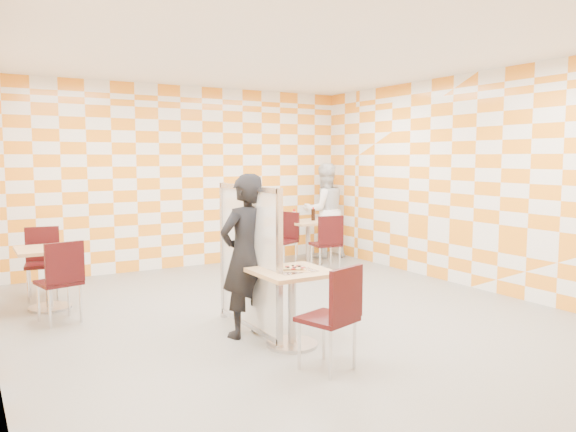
{
  "coord_description": "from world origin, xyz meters",
  "views": [
    {
      "loc": [
        -3.21,
        -5.41,
        1.83
      ],
      "look_at": [
        0.1,
        0.2,
        1.15
      ],
      "focal_mm": 35.0,
      "sensor_mm": 36.0,
      "label": 1
    }
  ],
  "objects_px": {
    "chair_second_front": "(328,239)",
    "chair_second_side": "(285,235)",
    "second_table": "(308,235)",
    "man_white": "(324,211)",
    "empty_table": "(48,267)",
    "chair_empty_far": "(43,257)",
    "partition": "(249,258)",
    "main_table": "(292,295)",
    "chair_empty_near": "(62,275)",
    "soda_bottle": "(313,215)",
    "chair_main_front": "(336,310)",
    "man_dark": "(246,256)",
    "sport_bottle": "(294,216)"
  },
  "relations": [
    {
      "from": "chair_second_front",
      "to": "chair_second_side",
      "type": "relative_size",
      "value": 1.0
    },
    {
      "from": "second_table",
      "to": "man_white",
      "type": "xyz_separation_m",
      "value": [
        0.64,
        0.44,
        0.35
      ]
    },
    {
      "from": "empty_table",
      "to": "chair_second_front",
      "type": "relative_size",
      "value": 0.81
    },
    {
      "from": "chair_empty_far",
      "to": "partition",
      "type": "height_order",
      "value": "partition"
    },
    {
      "from": "main_table",
      "to": "partition",
      "type": "xyz_separation_m",
      "value": [
        -0.17,
        0.6,
        0.28
      ]
    },
    {
      "from": "chair_second_front",
      "to": "chair_empty_near",
      "type": "height_order",
      "value": "same"
    },
    {
      "from": "chair_second_front",
      "to": "partition",
      "type": "distance_m",
      "value": 3.19
    },
    {
      "from": "second_table",
      "to": "soda_bottle",
      "type": "relative_size",
      "value": 3.26
    },
    {
      "from": "chair_second_side",
      "to": "man_white",
      "type": "relative_size",
      "value": 0.54
    },
    {
      "from": "chair_empty_near",
      "to": "partition",
      "type": "bearing_deg",
      "value": -38.59
    },
    {
      "from": "empty_table",
      "to": "chair_empty_near",
      "type": "distance_m",
      "value": 0.75
    },
    {
      "from": "main_table",
      "to": "chair_second_side",
      "type": "xyz_separation_m",
      "value": [
        1.9,
        3.41,
        0.04
      ]
    },
    {
      "from": "chair_empty_near",
      "to": "chair_empty_far",
      "type": "height_order",
      "value": "same"
    },
    {
      "from": "chair_second_front",
      "to": "chair_empty_near",
      "type": "xyz_separation_m",
      "value": [
        -4.06,
        -0.76,
        0.0
      ]
    },
    {
      "from": "soda_bottle",
      "to": "main_table",
      "type": "bearing_deg",
      "value": -125.76
    },
    {
      "from": "main_table",
      "to": "man_white",
      "type": "bearing_deg",
      "value": 52.23
    },
    {
      "from": "second_table",
      "to": "chair_main_front",
      "type": "height_order",
      "value": "chair_main_front"
    },
    {
      "from": "chair_empty_near",
      "to": "soda_bottle",
      "type": "bearing_deg",
      "value": 20.0
    },
    {
      "from": "man_white",
      "to": "partition",
      "type": "bearing_deg",
      "value": 55.19
    },
    {
      "from": "man_dark",
      "to": "man_white",
      "type": "bearing_deg",
      "value": -146.15
    },
    {
      "from": "chair_empty_near",
      "to": "main_table",
      "type": "bearing_deg",
      "value": -46.44
    },
    {
      "from": "chair_empty_far",
      "to": "soda_bottle",
      "type": "bearing_deg",
      "value": 2.63
    },
    {
      "from": "chair_second_side",
      "to": "man_white",
      "type": "bearing_deg",
      "value": 23.43
    },
    {
      "from": "empty_table",
      "to": "chair_empty_far",
      "type": "height_order",
      "value": "chair_empty_far"
    },
    {
      "from": "sport_bottle",
      "to": "soda_bottle",
      "type": "height_order",
      "value": "soda_bottle"
    },
    {
      "from": "empty_table",
      "to": "second_table",
      "type": "bearing_deg",
      "value": 10.74
    },
    {
      "from": "man_white",
      "to": "soda_bottle",
      "type": "relative_size",
      "value": 7.48
    },
    {
      "from": "main_table",
      "to": "second_table",
      "type": "xyz_separation_m",
      "value": [
        2.38,
        3.46,
        0.0
      ]
    },
    {
      "from": "soda_bottle",
      "to": "partition",
      "type": "bearing_deg",
      "value": -132.9
    },
    {
      "from": "partition",
      "to": "sport_bottle",
      "type": "xyz_separation_m",
      "value": [
        2.36,
        3.0,
        0.05
      ]
    },
    {
      "from": "main_table",
      "to": "empty_table",
      "type": "height_order",
      "value": "same"
    },
    {
      "from": "main_table",
      "to": "empty_table",
      "type": "relative_size",
      "value": 1.0
    },
    {
      "from": "man_dark",
      "to": "chair_main_front",
      "type": "bearing_deg",
      "value": 87.41
    },
    {
      "from": "man_dark",
      "to": "soda_bottle",
      "type": "distance_m",
      "value": 4.04
    },
    {
      "from": "second_table",
      "to": "chair_second_front",
      "type": "height_order",
      "value": "chair_second_front"
    },
    {
      "from": "chair_empty_far",
      "to": "man_dark",
      "type": "height_order",
      "value": "man_dark"
    },
    {
      "from": "empty_table",
      "to": "man_dark",
      "type": "distance_m",
      "value": 2.7
    },
    {
      "from": "empty_table",
      "to": "man_white",
      "type": "xyz_separation_m",
      "value": [
        4.87,
        1.25,
        0.35
      ]
    },
    {
      "from": "sport_bottle",
      "to": "chair_empty_near",
      "type": "bearing_deg",
      "value": -157.06
    },
    {
      "from": "empty_table",
      "to": "sport_bottle",
      "type": "relative_size",
      "value": 3.75
    },
    {
      "from": "soda_bottle",
      "to": "man_white",
      "type": "bearing_deg",
      "value": 39.41
    },
    {
      "from": "partition",
      "to": "man_dark",
      "type": "xyz_separation_m",
      "value": [
        -0.08,
        -0.09,
        0.05
      ]
    },
    {
      "from": "second_table",
      "to": "chair_second_side",
      "type": "distance_m",
      "value": 0.49
    },
    {
      "from": "chair_second_front",
      "to": "second_table",
      "type": "bearing_deg",
      "value": 80.45
    },
    {
      "from": "man_dark",
      "to": "chair_second_front",
      "type": "bearing_deg",
      "value": -151.47
    },
    {
      "from": "empty_table",
      "to": "sport_bottle",
      "type": "xyz_separation_m",
      "value": [
        4.04,
        0.94,
        0.33
      ]
    },
    {
      "from": "chair_second_side",
      "to": "partition",
      "type": "bearing_deg",
      "value": -126.34
    },
    {
      "from": "second_table",
      "to": "empty_table",
      "type": "xyz_separation_m",
      "value": [
        -4.23,
        -0.8,
        0.0
      ]
    },
    {
      "from": "chair_main_front",
      "to": "second_table",
      "type": "bearing_deg",
      "value": 60.26
    },
    {
      "from": "chair_second_front",
      "to": "chair_empty_far",
      "type": "distance_m",
      "value": 4.13
    }
  ]
}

